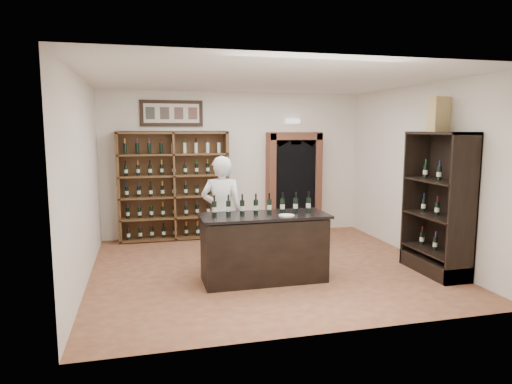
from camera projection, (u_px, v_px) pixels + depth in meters
floor at (266, 267)px, 7.44m from camera, size 5.50×5.50×0.00m
ceiling at (267, 79)px, 7.02m from camera, size 5.50×5.50×0.00m
wall_back at (235, 164)px, 9.63m from camera, size 5.50×0.04×3.00m
wall_left at (83, 181)px, 6.57m from camera, size 0.04×5.00×3.00m
wall_right at (419, 172)px, 7.90m from camera, size 0.04×5.00×3.00m
wine_shelf at (174, 186)px, 9.22m from camera, size 2.20×0.38×2.20m
framed_picture at (172, 113)px, 9.15m from camera, size 1.25×0.04×0.52m
arched_doorway at (294, 180)px, 9.82m from camera, size 1.17×0.35×2.17m
emergency_light at (293, 121)px, 9.73m from camera, size 0.30×0.10×0.10m
tasting_counter at (264, 248)px, 6.75m from camera, size 1.88×0.78×1.00m
counter_bottle_0 at (214, 208)px, 6.57m from camera, size 0.07×0.07×0.30m
counter_bottle_1 at (228, 208)px, 6.62m from camera, size 0.07×0.07×0.30m
counter_bottle_2 at (242, 207)px, 6.67m from camera, size 0.07×0.07×0.30m
counter_bottle_3 at (256, 207)px, 6.72m from camera, size 0.07×0.07×0.30m
counter_bottle_4 at (269, 206)px, 6.77m from camera, size 0.07×0.07×0.30m
counter_bottle_5 at (282, 205)px, 6.82m from camera, size 0.07×0.07×0.30m
counter_bottle_6 at (296, 205)px, 6.87m from camera, size 0.07×0.07×0.30m
counter_bottle_7 at (308, 204)px, 6.92m from camera, size 0.07×0.07×0.30m
side_cabinet at (438, 225)px, 7.08m from camera, size 0.48×1.20×2.20m
shopkeeper at (222, 213)px, 7.27m from camera, size 0.77×0.62×1.83m
plate at (287, 216)px, 6.54m from camera, size 0.23×0.23×0.02m
wine_crate at (439, 114)px, 6.92m from camera, size 0.40×0.27×0.53m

